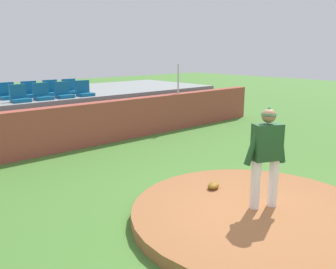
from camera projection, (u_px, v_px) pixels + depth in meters
The scene contains 15 objects.
ground_plane at pixel (255, 220), 6.01m from camera, with size 60.00×60.00×0.00m, color #477B2F.
pitchers_mound at pixel (255, 215), 5.99m from camera, with size 4.14×4.14×0.20m, color #9C6138.
pitcher at pixel (266, 150), 5.83m from camera, with size 0.73×0.43×1.70m.
fielding_glove at pixel (213, 186), 6.85m from camera, with size 0.30×0.20×0.11m, color brown.
brick_barrier at pixel (74, 127), 10.34m from camera, with size 15.75×0.40×1.27m, color #A04739.
fence_post_right at pixel (178, 79), 12.79m from camera, with size 0.06×0.06×1.04m, color silver.
bleacher_platform at pixel (33, 113), 12.46m from camera, with size 13.87×4.42×1.32m, color gray.
stadium_chair_0 at pixel (20, 96), 10.37m from camera, with size 0.48×0.44×0.50m.
stadium_chair_1 at pixel (42, 94), 10.85m from camera, with size 0.48×0.44×0.50m.
stadium_chair_2 at pixel (64, 93), 11.28m from camera, with size 0.48×0.44×0.50m.
stadium_chair_3 at pixel (84, 91), 11.76m from camera, with size 0.48×0.44×0.50m.
stadium_chair_4 at pixel (7, 94), 11.00m from camera, with size 0.48×0.44×0.50m.
stadium_chair_5 at pixel (30, 92), 11.46m from camera, with size 0.48×0.44×0.50m.
stadium_chair_6 at pixel (52, 90), 11.97m from camera, with size 0.48×0.44×0.50m.
stadium_chair_7 at pixel (70, 89), 12.40m from camera, with size 0.48×0.44×0.50m.
Camera 1 is at (-4.79, -3.12, 2.76)m, focal length 38.38 mm.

